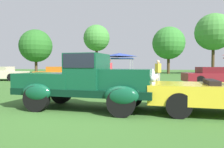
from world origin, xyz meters
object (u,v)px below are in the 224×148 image
object	(u,v)px
show_car_burgundy	(214,76)
spectator_near_truck	(158,72)
show_car_orange	(61,74)
feature_pickup_truck	(86,81)
canopy_tent_left_field	(119,56)
spectator_far_side	(108,75)
show_car_cream	(2,74)

from	to	relation	value
show_car_burgundy	spectator_near_truck	world-z (taller)	spectator_near_truck
spectator_near_truck	show_car_orange	bearing A→B (deg)	160.77
feature_pickup_truck	show_car_burgundy	world-z (taller)	feature_pickup_truck
show_car_burgundy	canopy_tent_left_field	bearing A→B (deg)	135.87
show_car_burgundy	spectator_far_side	bearing A→B (deg)	-132.54
feature_pickup_truck	canopy_tent_left_field	distance (m)	18.15
show_car_cream	spectator_near_truck	world-z (taller)	spectator_near_truck
spectator_far_side	show_car_cream	bearing A→B (deg)	147.11
feature_pickup_truck	spectator_near_truck	size ratio (longest dim) A/B	2.62
show_car_cream	show_car_orange	distance (m)	5.32
show_car_orange	canopy_tent_left_field	bearing A→B (deg)	58.24
show_car_burgundy	spectator_far_side	distance (m)	9.22
show_car_orange	spectator_near_truck	distance (m)	8.76
show_car_cream	spectator_far_side	world-z (taller)	spectator_far_side
spectator_near_truck	spectator_far_side	xyz separation A→B (m)	(-2.32, -5.11, 0.00)
show_car_burgundy	canopy_tent_left_field	xyz separation A→B (m)	(-8.07, 7.83, 1.82)
feature_pickup_truck	spectator_far_side	distance (m)	3.37
spectator_near_truck	spectator_far_side	size ratio (longest dim) A/B	1.00
show_car_cream	spectator_near_truck	distance (m)	13.71
show_car_cream	spectator_far_side	distance (m)	13.36
show_car_burgundy	show_car_orange	bearing A→B (deg)	174.34
feature_pickup_truck	spectator_far_side	xyz separation A→B (m)	(0.00, 3.37, 0.05)
canopy_tent_left_field	spectator_near_truck	bearing A→B (deg)	-66.34
feature_pickup_truck	show_car_burgundy	distance (m)	11.92
feature_pickup_truck	canopy_tent_left_field	size ratio (longest dim) A/B	1.43
spectator_far_side	canopy_tent_left_field	distance (m)	14.82
show_car_burgundy	feature_pickup_truck	bearing A→B (deg)	-121.54
feature_pickup_truck	show_car_cream	xyz separation A→B (m)	(-11.22, 10.62, -0.27)
spectator_near_truck	canopy_tent_left_field	world-z (taller)	canopy_tent_left_field
feature_pickup_truck	show_car_cream	bearing A→B (deg)	136.56
canopy_tent_left_field	show_car_cream	bearing A→B (deg)	-141.84
show_car_cream	show_car_orange	size ratio (longest dim) A/B	0.91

